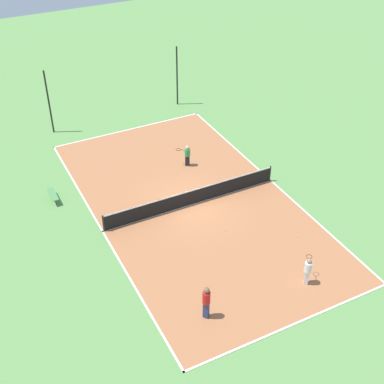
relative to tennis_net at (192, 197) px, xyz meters
The scene contains 12 objects.
ground_plane 0.56m from the tennis_net, ahead, with size 80.00×80.00×0.00m, color #60934C.
court_surface 0.55m from the tennis_net, ahead, with size 11.10×20.26×0.02m.
tennis_net is the anchor object (origin of this frame).
bench 8.20m from the tennis_net, 149.94° to the left, with size 0.36×1.42×0.45m.
player_far_green 4.23m from the tennis_net, 67.28° to the left, with size 0.93×0.85×1.46m.
player_coach_red 8.58m from the tennis_net, 112.67° to the right, with size 0.50×0.50×1.84m.
player_near_white 8.48m from the tennis_net, 75.97° to the right, with size 0.85×0.93×1.57m.
tennis_ball_left_sideline 10.41m from the tennis_net, 119.74° to the left, with size 0.07×0.07×0.07m, color #CCE033.
tennis_ball_midcourt 6.44m from the tennis_net, 54.20° to the right, with size 0.07×0.07×0.07m, color #CCE033.
tennis_ball_right_alley 3.05m from the tennis_net, 79.26° to the right, with size 0.07×0.07×0.07m, color #CCE033.
fence_post_back_left 13.30m from the tennis_net, 111.97° to the left, with size 0.12×0.12×4.68m.
fence_post_back_right 13.30m from the tennis_net, 68.03° to the left, with size 0.12×0.12×4.68m.
Camera 1 is at (-11.33, -22.30, 18.85)m, focal length 50.00 mm.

